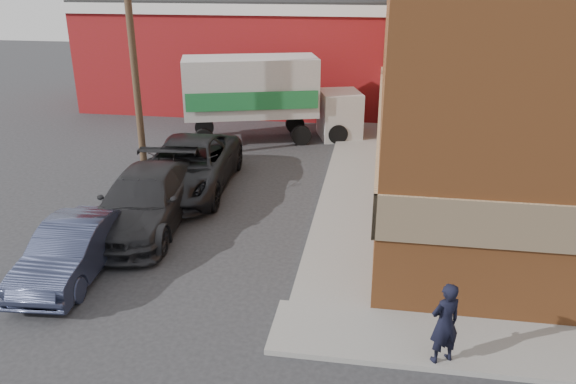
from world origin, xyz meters
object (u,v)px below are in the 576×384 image
at_px(utility_pole, 131,36).
at_px(suv_b, 144,200).
at_px(warehouse, 245,51).
at_px(box_truck, 267,93).
at_px(man, 445,323).
at_px(suv_a, 188,166).
at_px(sedan, 72,250).

relative_size(utility_pole, suv_b, 1.62).
xyz_separation_m(warehouse, box_truck, (2.67, -7.22, -0.74)).
xyz_separation_m(man, suv_a, (-7.65, 8.00, -0.10)).
xyz_separation_m(utility_pole, sedan, (1.80, -8.50, -4.07)).
distance_m(man, box_truck, 15.64).
relative_size(warehouse, sedan, 3.97).
distance_m(utility_pole, suv_a, 5.39).
distance_m(man, suv_a, 11.07).
height_order(suv_a, box_truck, box_truck).
distance_m(utility_pole, man, 15.26).
bearing_deg(man, suv_b, -60.68).
height_order(suv_a, suv_b, suv_a).
bearing_deg(box_truck, suv_b, -117.34).
relative_size(warehouse, suv_b, 2.93).
relative_size(man, suv_b, 0.30).
distance_m(sedan, suv_b, 3.02).
relative_size(warehouse, man, 9.88).
bearing_deg(utility_pole, suv_b, -66.38).
xyz_separation_m(suv_a, box_truck, (1.47, 6.33, 1.23)).
bearing_deg(sedan, box_truck, 74.86).
bearing_deg(box_truck, warehouse, 93.55).
xyz_separation_m(man, box_truck, (-6.18, 14.33, 1.12)).
relative_size(suv_a, suv_b, 1.09).
bearing_deg(suv_b, warehouse, 88.04).
xyz_separation_m(warehouse, suv_a, (1.20, -13.55, -1.97)).
height_order(man, suv_a, man).
height_order(warehouse, suv_a, warehouse).
height_order(utility_pole, man, utility_pole).
bearing_deg(box_truck, man, -83.42).
bearing_deg(man, box_truck, -95.10).
bearing_deg(suv_b, suv_a, 79.55).
relative_size(utility_pole, man, 5.45).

